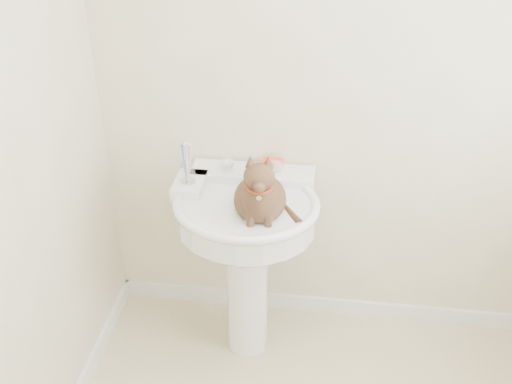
% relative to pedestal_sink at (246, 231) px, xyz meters
% --- Properties ---
extents(wall_back, '(2.20, 0.00, 2.50)m').
position_rel_pedestal_sink_xyz_m(wall_back, '(0.39, 0.29, 0.56)').
color(wall_back, beige).
rests_on(wall_back, ground).
extents(baseboard_back, '(2.20, 0.02, 0.09)m').
position_rel_pedestal_sink_xyz_m(baseboard_back, '(0.39, 0.28, -0.65)').
color(baseboard_back, white).
rests_on(baseboard_back, floor).
extents(pedestal_sink, '(0.64, 0.63, 0.88)m').
position_rel_pedestal_sink_xyz_m(pedestal_sink, '(0.00, 0.00, 0.00)').
color(pedestal_sink, white).
rests_on(pedestal_sink, floor).
extents(faucet, '(0.28, 0.12, 0.14)m').
position_rel_pedestal_sink_xyz_m(faucet, '(0.00, 0.16, 0.23)').
color(faucet, silver).
rests_on(faucet, pedestal_sink).
extents(soap_bar, '(0.09, 0.06, 0.03)m').
position_rel_pedestal_sink_xyz_m(soap_bar, '(0.09, 0.25, 0.20)').
color(soap_bar, red).
rests_on(soap_bar, pedestal_sink).
extents(toothbrush_cup, '(0.07, 0.07, 0.19)m').
position_rel_pedestal_sink_xyz_m(toothbrush_cup, '(-0.26, 0.07, 0.24)').
color(toothbrush_cup, silver).
rests_on(toothbrush_cup, pedestal_sink).
extents(cat, '(0.23, 0.29, 0.43)m').
position_rel_pedestal_sink_xyz_m(cat, '(0.07, -0.09, 0.24)').
color(cat, brown).
rests_on(cat, pedestal_sink).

